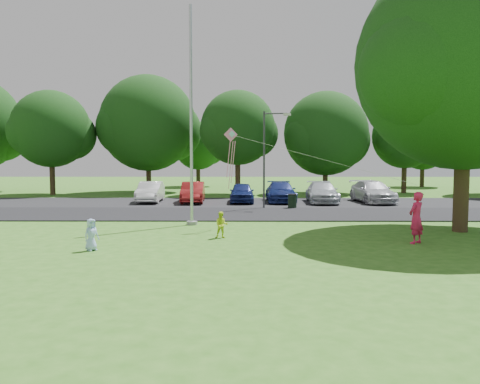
{
  "coord_description": "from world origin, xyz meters",
  "views": [
    {
      "loc": [
        -1.11,
        -16.53,
        3.1
      ],
      "look_at": [
        -1.26,
        4.0,
        1.6
      ],
      "focal_mm": 35.0,
      "sensor_mm": 36.0,
      "label": 1
    }
  ],
  "objects_px": {
    "flagpole": "(191,135)",
    "woman": "(416,218)",
    "street_lamp": "(268,150)",
    "child_blue": "(91,235)",
    "kite": "(235,145)",
    "child_yellow": "(222,225)",
    "big_tree": "(464,67)",
    "trash_can": "(292,201)"
  },
  "relations": [
    {
      "from": "big_tree",
      "to": "kite",
      "type": "relative_size",
      "value": 1.62
    },
    {
      "from": "street_lamp",
      "to": "big_tree",
      "type": "height_order",
      "value": "big_tree"
    },
    {
      "from": "street_lamp",
      "to": "child_yellow",
      "type": "relative_size",
      "value": 5.72
    },
    {
      "from": "child_blue",
      "to": "flagpole",
      "type": "bearing_deg",
      "value": 13.53
    },
    {
      "from": "trash_can",
      "to": "kite",
      "type": "height_order",
      "value": "kite"
    },
    {
      "from": "child_yellow",
      "to": "child_blue",
      "type": "bearing_deg",
      "value": -152.29
    },
    {
      "from": "street_lamp",
      "to": "trash_can",
      "type": "relative_size",
      "value": 6.6
    },
    {
      "from": "woman",
      "to": "child_yellow",
      "type": "height_order",
      "value": "woman"
    },
    {
      "from": "flagpole",
      "to": "child_yellow",
      "type": "height_order",
      "value": "flagpole"
    },
    {
      "from": "big_tree",
      "to": "child_blue",
      "type": "xyz_separation_m",
      "value": [
        -14.13,
        -4.1,
        -6.29
      ]
    },
    {
      "from": "street_lamp",
      "to": "kite",
      "type": "xyz_separation_m",
      "value": [
        -1.85,
        -8.16,
        0.08
      ]
    },
    {
      "from": "child_blue",
      "to": "kite",
      "type": "height_order",
      "value": "kite"
    },
    {
      "from": "flagpole",
      "to": "big_tree",
      "type": "relative_size",
      "value": 0.87
    },
    {
      "from": "flagpole",
      "to": "kite",
      "type": "distance_m",
      "value": 2.45
    },
    {
      "from": "flagpole",
      "to": "big_tree",
      "type": "distance_m",
      "value": 11.92
    },
    {
      "from": "street_lamp",
      "to": "big_tree",
      "type": "bearing_deg",
      "value": -40.07
    },
    {
      "from": "flagpole",
      "to": "trash_can",
      "type": "bearing_deg",
      "value": 52.11
    },
    {
      "from": "flagpole",
      "to": "child_yellow",
      "type": "bearing_deg",
      "value": -66.88
    },
    {
      "from": "child_blue",
      "to": "kite",
      "type": "xyz_separation_m",
      "value": [
        4.72,
        4.83,
        3.1
      ]
    },
    {
      "from": "kite",
      "to": "street_lamp",
      "type": "bearing_deg",
      "value": 61.03
    },
    {
      "from": "street_lamp",
      "to": "child_blue",
      "type": "height_order",
      "value": "street_lamp"
    },
    {
      "from": "child_yellow",
      "to": "woman",
      "type": "bearing_deg",
      "value": -11.29
    },
    {
      "from": "kite",
      "to": "big_tree",
      "type": "bearing_deg",
      "value": -20.63
    },
    {
      "from": "woman",
      "to": "child_yellow",
      "type": "xyz_separation_m",
      "value": [
        -7.1,
        1.09,
        -0.43
      ]
    },
    {
      "from": "child_blue",
      "to": "woman",
      "type": "bearing_deg",
      "value": -45.71
    },
    {
      "from": "woman",
      "to": "kite",
      "type": "bearing_deg",
      "value": -67.66
    },
    {
      "from": "big_tree",
      "to": "kite",
      "type": "distance_m",
      "value": 9.96
    },
    {
      "from": "child_yellow",
      "to": "kite",
      "type": "height_order",
      "value": "kite"
    },
    {
      "from": "trash_can",
      "to": "child_blue",
      "type": "bearing_deg",
      "value": -121.81
    },
    {
      "from": "flagpole",
      "to": "child_yellow",
      "type": "distance_m",
      "value": 5.37
    },
    {
      "from": "flagpole",
      "to": "child_yellow",
      "type": "relative_size",
      "value": 9.68
    },
    {
      "from": "flagpole",
      "to": "woman",
      "type": "bearing_deg",
      "value": -28.64
    },
    {
      "from": "flagpole",
      "to": "child_blue",
      "type": "relative_size",
      "value": 9.26
    },
    {
      "from": "big_tree",
      "to": "trash_can",
      "type": "bearing_deg",
      "value": 124.19
    },
    {
      "from": "flagpole",
      "to": "street_lamp",
      "type": "distance_m",
      "value": 7.93
    },
    {
      "from": "trash_can",
      "to": "child_yellow",
      "type": "bearing_deg",
      "value": -109.98
    },
    {
      "from": "kite",
      "to": "child_yellow",
      "type": "bearing_deg",
      "value": -117.71
    },
    {
      "from": "big_tree",
      "to": "child_blue",
      "type": "distance_m",
      "value": 16.0
    },
    {
      "from": "street_lamp",
      "to": "woman",
      "type": "distance_m",
      "value": 12.82
    },
    {
      "from": "woman",
      "to": "child_blue",
      "type": "bearing_deg",
      "value": -33.17
    },
    {
      "from": "woman",
      "to": "child_blue",
      "type": "distance_m",
      "value": 11.43
    },
    {
      "from": "trash_can",
      "to": "child_yellow",
      "type": "relative_size",
      "value": 0.87
    }
  ]
}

